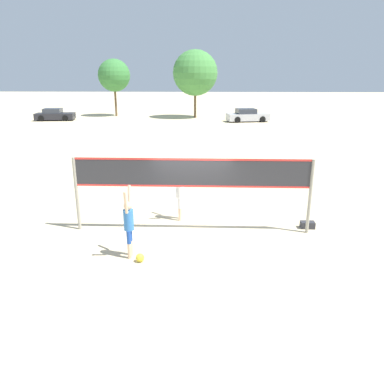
# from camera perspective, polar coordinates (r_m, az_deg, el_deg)

# --- Properties ---
(ground_plane) EXTENTS (200.00, 200.00, 0.00)m
(ground_plane) POSITION_cam_1_polar(r_m,az_deg,el_deg) (12.52, -0.00, -5.90)
(ground_plane) COLOR beige
(volleyball_net) EXTENTS (7.66, 0.10, 2.45)m
(volleyball_net) POSITION_cam_1_polar(r_m,az_deg,el_deg) (11.91, -0.00, 2.10)
(volleyball_net) COLOR gray
(volleyball_net) RESTS_ON ground_plane
(player_spiker) EXTENTS (0.28, 0.69, 2.05)m
(player_spiker) POSITION_cam_1_polar(r_m,az_deg,el_deg) (10.54, -9.62, -4.48)
(player_spiker) COLOR beige
(player_spiker) RESTS_ON ground_plane
(player_blocker) EXTENTS (0.28, 0.69, 2.06)m
(player_blocker) POSITION_cam_1_polar(r_m,az_deg,el_deg) (13.09, -1.85, 0.19)
(player_blocker) COLOR beige
(player_blocker) RESTS_ON ground_plane
(volleyball) EXTENTS (0.24, 0.24, 0.24)m
(volleyball) POSITION_cam_1_polar(r_m,az_deg,el_deg) (10.62, -7.93, -9.89)
(volleyball) COLOR yellow
(volleyball) RESTS_ON ground_plane
(gear_bag) EXTENTS (0.46, 0.27, 0.23)m
(gear_bag) POSITION_cam_1_polar(r_m,az_deg,el_deg) (13.27, 17.19, -4.80)
(gear_bag) COLOR #2D2D33
(gear_bag) RESTS_ON ground_plane
(parked_car_near) EXTENTS (4.37, 2.36, 1.31)m
(parked_car_near) POSITION_cam_1_polar(r_m,az_deg,el_deg) (45.41, -20.20, 10.96)
(parked_car_near) COLOR #232328
(parked_car_near) RESTS_ON ground_plane
(parked_car_mid) EXTENTS (4.75, 2.65, 1.39)m
(parked_car_mid) POSITION_cam_1_polar(r_m,az_deg,el_deg) (41.99, 8.43, 11.42)
(parked_car_mid) COLOR #B7B7BC
(parked_car_mid) RESTS_ON ground_plane
(tree_left_cluster) EXTENTS (3.83, 3.83, 6.73)m
(tree_left_cluster) POSITION_cam_1_polar(r_m,az_deg,el_deg) (47.98, -11.79, 17.00)
(tree_left_cluster) COLOR brown
(tree_left_cluster) RESTS_ON ground_plane
(tree_right_cluster) EXTENTS (5.15, 5.15, 7.67)m
(tree_right_cluster) POSITION_cam_1_polar(r_m,az_deg,el_deg) (45.13, 0.49, 17.69)
(tree_right_cluster) COLOR brown
(tree_right_cluster) RESTS_ON ground_plane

